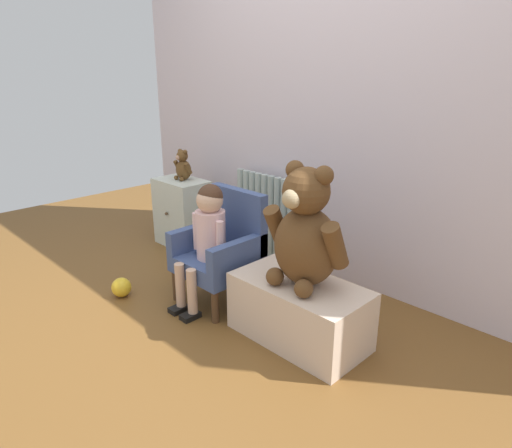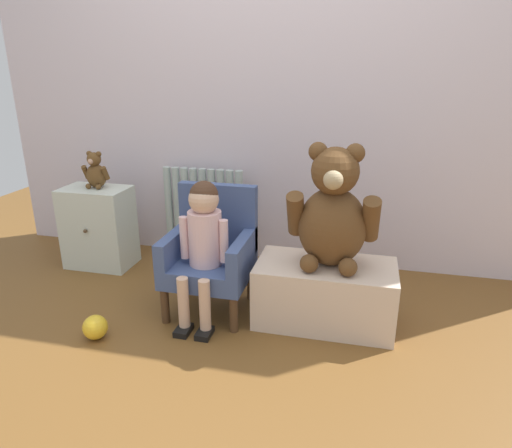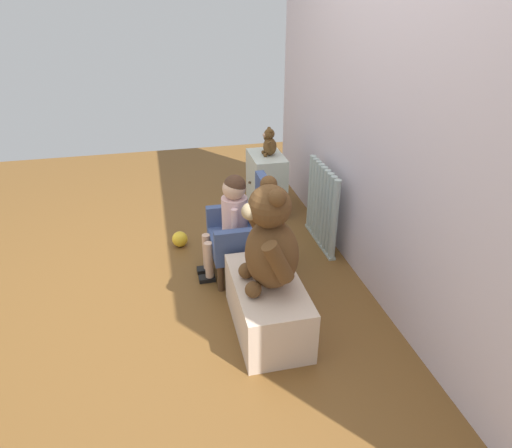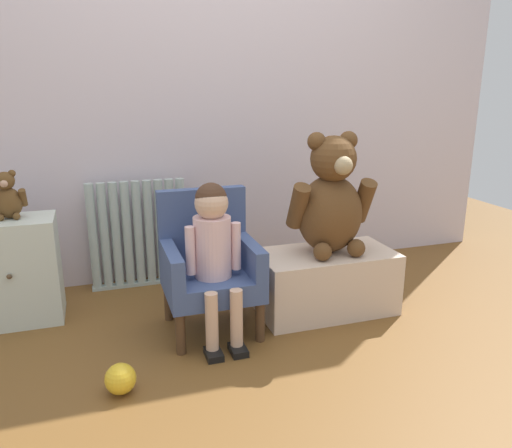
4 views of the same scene
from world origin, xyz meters
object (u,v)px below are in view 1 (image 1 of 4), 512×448
(child_figure, at_px, (207,229))
(small_teddy_bear, at_px, (183,166))
(toy_ball, at_px, (121,287))
(radiator, at_px, (264,217))
(small_dresser, at_px, (182,213))
(low_bench, at_px, (299,311))
(child_armchair, at_px, (223,249))
(large_teddy_bear, at_px, (306,233))

(child_figure, bearing_deg, small_teddy_bear, 151.25)
(child_figure, relative_size, toy_ball, 6.09)
(toy_ball, bearing_deg, small_teddy_bear, 117.93)
(radiator, height_order, small_teddy_bear, small_teddy_bear)
(child_figure, relative_size, small_teddy_bear, 3.14)
(small_teddy_bear, bearing_deg, small_dresser, -120.22)
(child_figure, height_order, low_bench, child_figure)
(radiator, xyz_separation_m, low_bench, (0.87, -0.64, -0.15))
(child_figure, xyz_separation_m, small_teddy_bear, (-0.88, 0.48, 0.15))
(child_armchair, xyz_separation_m, large_teddy_bear, (0.62, -0.01, 0.26))
(radiator, bearing_deg, toy_ball, -99.80)
(child_armchair, bearing_deg, low_bench, -1.56)
(small_teddy_bear, distance_m, toy_ball, 1.08)
(toy_ball, bearing_deg, radiator, 80.20)
(child_armchair, relative_size, small_teddy_bear, 2.85)
(child_armchair, relative_size, low_bench, 0.95)
(low_bench, bearing_deg, small_teddy_bear, 165.34)
(child_armchair, height_order, small_teddy_bear, small_teddy_bear)
(toy_ball, bearing_deg, child_figure, 35.85)
(large_teddy_bear, height_order, small_teddy_bear, large_teddy_bear)
(toy_ball, bearing_deg, child_armchair, 44.05)
(low_bench, height_order, small_teddy_bear, small_teddy_bear)
(small_teddy_bear, bearing_deg, toy_ball, -62.07)
(small_teddy_bear, xyz_separation_m, toy_ball, (0.43, -0.81, -0.56))
(small_teddy_bear, relative_size, toy_ball, 1.94)
(toy_ball, bearing_deg, small_dresser, 119.17)
(large_teddy_bear, xyz_separation_m, toy_ball, (-1.07, -0.43, -0.52))
(child_armchair, height_order, low_bench, child_armchair)
(child_armchair, bearing_deg, toy_ball, -135.95)
(small_dresser, height_order, large_teddy_bear, large_teddy_bear)
(child_armchair, bearing_deg, large_teddy_bear, -0.88)
(small_dresser, distance_m, child_armchair, 0.96)
(small_teddy_bear, height_order, toy_ball, small_teddy_bear)
(low_bench, distance_m, large_teddy_bear, 0.42)
(radiator, bearing_deg, low_bench, -36.26)
(child_armchair, distance_m, low_bench, 0.63)
(child_armchair, distance_m, large_teddy_bear, 0.68)
(child_armchair, xyz_separation_m, child_figure, (-0.00, -0.11, 0.15))
(radiator, relative_size, small_teddy_bear, 2.69)
(low_bench, bearing_deg, toy_ball, -158.34)
(child_figure, bearing_deg, large_teddy_bear, 9.19)
(small_dresser, bearing_deg, child_figure, -27.43)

